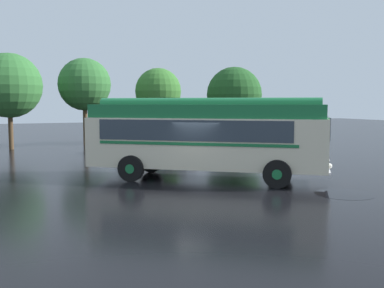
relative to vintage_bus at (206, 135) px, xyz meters
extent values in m
plane|color=black|center=(-0.43, -0.30, -1.89)|extent=(120.00, 120.00, 0.00)
cube|color=beige|center=(-0.01, 0.01, -0.29)|extent=(9.49, 8.01, 2.10)
cube|color=#196B38|center=(-0.01, 0.01, 1.04)|extent=(9.21, 7.73, 0.56)
cylinder|color=#196B38|center=(-0.01, 0.01, 1.30)|extent=(7.95, 6.19, 0.60)
cube|color=#2D3842|center=(0.51, 1.20, 0.28)|extent=(6.41, 4.84, 0.84)
cube|color=#2D3842|center=(-1.01, -0.82, 0.28)|extent=(6.41, 4.84, 0.84)
cube|color=#196B38|center=(0.59, 1.14, -0.26)|extent=(6.57, 4.95, 0.12)
cube|color=#196B38|center=(-0.93, -0.88, -0.26)|extent=(6.57, 4.95, 0.12)
cube|color=#2D3842|center=(4.00, -3.01, 0.38)|extent=(1.35, 1.78, 0.88)
cube|color=black|center=(4.00, -3.01, -0.99)|extent=(0.59, 0.76, 0.56)
cube|color=silver|center=(4.02, -3.02, -1.32)|extent=(1.51, 1.96, 0.16)
sphere|color=white|center=(4.55, -2.30, -1.02)|extent=(0.22, 0.22, 0.22)
sphere|color=white|center=(3.47, -3.74, -1.02)|extent=(0.22, 0.22, 0.22)
cylinder|color=black|center=(3.25, -0.82, -1.34)|extent=(1.05, 0.89, 1.10)
cylinder|color=#196B38|center=(3.25, -0.82, -1.34)|extent=(0.50, 0.49, 0.39)
cylinder|color=black|center=(1.69, -2.90, -1.34)|extent=(1.05, 0.89, 1.10)
cylinder|color=#196B38|center=(1.69, -2.90, -1.34)|extent=(0.50, 0.49, 0.39)
cylinder|color=black|center=(-1.54, 2.79, -1.34)|extent=(1.05, 0.89, 1.10)
cylinder|color=#196B38|center=(-1.54, 2.79, -1.34)|extent=(0.50, 0.49, 0.39)
cylinder|color=black|center=(-3.11, 0.71, -1.34)|extent=(1.05, 0.89, 1.10)
cylinder|color=#196B38|center=(-3.11, 0.71, -1.34)|extent=(0.50, 0.49, 0.39)
cube|color=#B7BABF|center=(-0.21, 10.75, -1.22)|extent=(1.85, 4.26, 0.70)
cube|color=#B7BABF|center=(-0.21, 10.90, -0.55)|extent=(1.57, 2.24, 0.64)
cube|color=#2D3842|center=(0.55, 10.87, -0.55)|extent=(0.09, 1.93, 0.50)
cube|color=#2D3842|center=(-0.97, 10.93, -0.55)|extent=(0.09, 1.93, 0.50)
cylinder|color=black|center=(0.62, 9.42, -1.57)|extent=(0.22, 0.65, 0.64)
cylinder|color=black|center=(-1.14, 9.48, -1.57)|extent=(0.22, 0.65, 0.64)
cylinder|color=black|center=(0.71, 12.02, -1.57)|extent=(0.22, 0.65, 0.64)
cylinder|color=black|center=(-1.05, 12.08, -1.57)|extent=(0.22, 0.65, 0.64)
cube|color=black|center=(2.56, 11.32, -1.22)|extent=(1.94, 4.29, 0.70)
cube|color=black|center=(2.55, 11.47, -0.55)|extent=(1.62, 2.27, 0.64)
cube|color=#2D3842|center=(3.31, 11.51, -0.55)|extent=(0.14, 1.93, 0.50)
cube|color=#2D3842|center=(1.80, 11.43, -0.55)|extent=(0.14, 1.93, 0.50)
cylinder|color=black|center=(3.52, 10.07, -1.57)|extent=(0.24, 0.65, 0.64)
cylinder|color=black|center=(1.76, 9.97, -1.57)|extent=(0.24, 0.65, 0.64)
cylinder|color=black|center=(3.36, 12.67, -1.57)|extent=(0.24, 0.65, 0.64)
cylinder|color=black|center=(1.61, 12.57, -1.57)|extent=(0.24, 0.65, 0.64)
cylinder|color=#4C3823|center=(-7.46, 16.80, -0.50)|extent=(0.33, 0.33, 2.80)
sphere|color=#2D662D|center=(-7.46, 16.80, 2.60)|extent=(4.54, 4.54, 4.54)
sphere|color=#2D662D|center=(-7.90, 16.72, 2.80)|extent=(2.87, 2.87, 2.87)
cylinder|color=#4C3823|center=(-2.06, 17.99, -0.30)|extent=(0.34, 0.34, 3.19)
sphere|color=#2D662D|center=(-2.06, 17.99, 2.81)|extent=(4.04, 4.04, 4.04)
sphere|color=#2D662D|center=(-1.69, 18.22, 2.60)|extent=(2.43, 2.43, 2.43)
cylinder|color=#4C3823|center=(3.85, 17.76, -0.48)|extent=(0.25, 0.25, 2.83)
sphere|color=#336B28|center=(3.85, 17.76, 2.35)|extent=(3.76, 3.76, 3.76)
sphere|color=#336B28|center=(3.84, 17.39, 2.41)|extent=(2.47, 2.47, 2.47)
cylinder|color=#4C3823|center=(10.26, 16.61, -0.78)|extent=(0.32, 0.32, 2.23)
sphere|color=#1E4C1E|center=(10.26, 16.61, 2.10)|extent=(4.68, 4.68, 4.68)
sphere|color=#1E4C1E|center=(9.74, 16.99, 2.00)|extent=(3.26, 3.26, 3.26)
cylinder|color=black|center=(3.28, -4.80, -1.89)|extent=(2.09, 2.09, 0.01)
camera|label=1|loc=(-7.96, -17.33, 1.37)|focal=42.00mm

